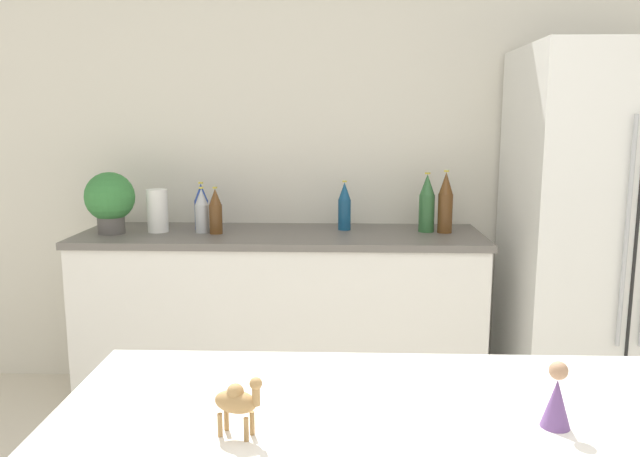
{
  "coord_description": "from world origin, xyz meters",
  "views": [
    {
      "loc": [
        -0.18,
        -0.75,
        1.49
      ],
      "look_at": [
        -0.25,
        1.41,
        1.11
      ],
      "focal_mm": 35.0,
      "sensor_mm": 36.0,
      "label": 1
    }
  ],
  "objects_px": {
    "back_bottle_1": "(427,204)",
    "back_bottle_4": "(202,211)",
    "refrigerator": "(600,238)",
    "back_bottle_3": "(344,207)",
    "back_bottle_2": "(216,212)",
    "wise_man_figurine_blue": "(557,399)",
    "potted_plant": "(110,199)",
    "paper_towel_roll": "(157,211)",
    "camel_figurine": "(238,401)",
    "back_bottle_0": "(445,203)",
    "back_bottle_5": "(201,207)"
  },
  "relations": [
    {
      "from": "refrigerator",
      "to": "back_bottle_3",
      "type": "height_order",
      "value": "refrigerator"
    },
    {
      "from": "back_bottle_1",
      "to": "camel_figurine",
      "type": "height_order",
      "value": "back_bottle_1"
    },
    {
      "from": "back_bottle_1",
      "to": "back_bottle_2",
      "type": "distance_m",
      "value": 1.08
    },
    {
      "from": "refrigerator",
      "to": "back_bottle_3",
      "type": "bearing_deg",
      "value": 171.7
    },
    {
      "from": "paper_towel_roll",
      "to": "back_bottle_0",
      "type": "xyz_separation_m",
      "value": [
        1.48,
        0.03,
        0.04
      ]
    },
    {
      "from": "paper_towel_roll",
      "to": "back_bottle_1",
      "type": "height_order",
      "value": "back_bottle_1"
    },
    {
      "from": "paper_towel_roll",
      "to": "back_bottle_4",
      "type": "xyz_separation_m",
      "value": [
        0.23,
        -0.01,
        0.0
      ]
    },
    {
      "from": "back_bottle_2",
      "to": "back_bottle_5",
      "type": "bearing_deg",
      "value": 129.08
    },
    {
      "from": "back_bottle_5",
      "to": "wise_man_figurine_blue",
      "type": "height_order",
      "value": "back_bottle_5"
    },
    {
      "from": "back_bottle_2",
      "to": "camel_figurine",
      "type": "height_order",
      "value": "back_bottle_2"
    },
    {
      "from": "camel_figurine",
      "to": "wise_man_figurine_blue",
      "type": "height_order",
      "value": "wise_man_figurine_blue"
    },
    {
      "from": "potted_plant",
      "to": "back_bottle_4",
      "type": "xyz_separation_m",
      "value": [
        0.46,
        0.04,
        -0.06
      ]
    },
    {
      "from": "back_bottle_0",
      "to": "back_bottle_2",
      "type": "bearing_deg",
      "value": -176.68
    },
    {
      "from": "wise_man_figurine_blue",
      "to": "potted_plant",
      "type": "bearing_deg",
      "value": 128.08
    },
    {
      "from": "back_bottle_1",
      "to": "camel_figurine",
      "type": "xyz_separation_m",
      "value": [
        -0.63,
        -2.16,
        -0.07
      ]
    },
    {
      "from": "potted_plant",
      "to": "wise_man_figurine_blue",
      "type": "height_order",
      "value": "potted_plant"
    },
    {
      "from": "paper_towel_roll",
      "to": "back_bottle_3",
      "type": "xyz_separation_m",
      "value": [
        0.96,
        0.09,
        0.01
      ]
    },
    {
      "from": "back_bottle_1",
      "to": "back_bottle_2",
      "type": "height_order",
      "value": "back_bottle_1"
    },
    {
      "from": "wise_man_figurine_blue",
      "to": "paper_towel_roll",
      "type": "bearing_deg",
      "value": 123.2
    },
    {
      "from": "camel_figurine",
      "to": "back_bottle_2",
      "type": "bearing_deg",
      "value": 102.36
    },
    {
      "from": "paper_towel_roll",
      "to": "back_bottle_2",
      "type": "bearing_deg",
      "value": -7.68
    },
    {
      "from": "back_bottle_1",
      "to": "back_bottle_4",
      "type": "height_order",
      "value": "back_bottle_1"
    },
    {
      "from": "wise_man_figurine_blue",
      "to": "back_bottle_4",
      "type": "bearing_deg",
      "value": 118.55
    },
    {
      "from": "refrigerator",
      "to": "paper_towel_roll",
      "type": "bearing_deg",
      "value": 177.69
    },
    {
      "from": "refrigerator",
      "to": "paper_towel_roll",
      "type": "distance_m",
      "value": 2.23
    },
    {
      "from": "back_bottle_3",
      "to": "wise_man_figurine_blue",
      "type": "height_order",
      "value": "back_bottle_3"
    },
    {
      "from": "refrigerator",
      "to": "potted_plant",
      "type": "bearing_deg",
      "value": 179.07
    },
    {
      "from": "paper_towel_roll",
      "to": "back_bottle_5",
      "type": "relative_size",
      "value": 0.88
    },
    {
      "from": "back_bottle_4",
      "to": "wise_man_figurine_blue",
      "type": "bearing_deg",
      "value": -61.45
    },
    {
      "from": "back_bottle_1",
      "to": "wise_man_figurine_blue",
      "type": "relative_size",
      "value": 2.41
    },
    {
      "from": "back_bottle_5",
      "to": "camel_figurine",
      "type": "height_order",
      "value": "back_bottle_5"
    },
    {
      "from": "back_bottle_3",
      "to": "wise_man_figurine_blue",
      "type": "bearing_deg",
      "value": -79.94
    },
    {
      "from": "back_bottle_5",
      "to": "back_bottle_0",
      "type": "bearing_deg",
      "value": -2.47
    },
    {
      "from": "potted_plant",
      "to": "back_bottle_2",
      "type": "xyz_separation_m",
      "value": [
        0.54,
        0.01,
        -0.06
      ]
    },
    {
      "from": "potted_plant",
      "to": "back_bottle_2",
      "type": "bearing_deg",
      "value": 0.88
    },
    {
      "from": "camel_figurine",
      "to": "wise_man_figurine_blue",
      "type": "xyz_separation_m",
      "value": [
        0.58,
        0.05,
        -0.01
      ]
    },
    {
      "from": "back_bottle_1",
      "to": "back_bottle_0",
      "type": "bearing_deg",
      "value": -15.84
    },
    {
      "from": "back_bottle_1",
      "to": "back_bottle_3",
      "type": "xyz_separation_m",
      "value": [
        -0.42,
        0.04,
        -0.02
      ]
    },
    {
      "from": "back_bottle_3",
      "to": "paper_towel_roll",
      "type": "bearing_deg",
      "value": -174.45
    },
    {
      "from": "back_bottle_4",
      "to": "refrigerator",
      "type": "bearing_deg",
      "value": -2.25
    },
    {
      "from": "back_bottle_1",
      "to": "refrigerator",
      "type": "bearing_deg",
      "value": -9.63
    },
    {
      "from": "back_bottle_2",
      "to": "wise_man_figurine_blue",
      "type": "xyz_separation_m",
      "value": [
        1.04,
        -2.02,
        -0.05
      ]
    },
    {
      "from": "back_bottle_0",
      "to": "wise_man_figurine_blue",
      "type": "distance_m",
      "value": 2.09
    },
    {
      "from": "back_bottle_3",
      "to": "back_bottle_5",
      "type": "distance_m",
      "value": 0.75
    },
    {
      "from": "refrigerator",
      "to": "back_bottle_0",
      "type": "height_order",
      "value": "refrigerator"
    },
    {
      "from": "back_bottle_3",
      "to": "back_bottle_4",
      "type": "xyz_separation_m",
      "value": [
        -0.73,
        -0.11,
        -0.01
      ]
    },
    {
      "from": "refrigerator",
      "to": "back_bottle_5",
      "type": "height_order",
      "value": "refrigerator"
    },
    {
      "from": "back_bottle_0",
      "to": "back_bottle_3",
      "type": "bearing_deg",
      "value": 172.51
    },
    {
      "from": "paper_towel_roll",
      "to": "camel_figurine",
      "type": "relative_size",
      "value": 1.9
    },
    {
      "from": "back_bottle_3",
      "to": "camel_figurine",
      "type": "relative_size",
      "value": 2.24
    }
  ]
}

